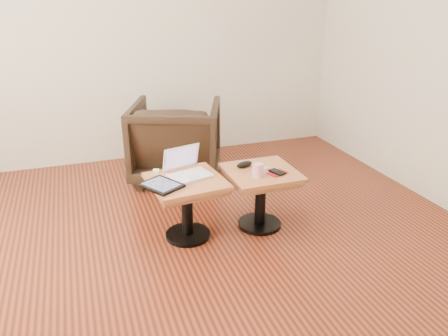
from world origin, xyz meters
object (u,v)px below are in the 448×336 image
object	(u,v)px
side_table_right	(261,185)
laptop	(187,170)
side_table_left	(187,194)
armchair	(176,141)
striped_cup	(258,170)

from	to	relation	value
side_table_right	laptop	bearing A→B (deg)	168.81
side_table_left	armchair	world-z (taller)	armchair
striped_cup	armchair	size ratio (longest dim) A/B	0.12
side_table_left	armchair	bearing A→B (deg)	74.35
side_table_left	armchair	size ratio (longest dim) A/B	0.68
side_table_right	laptop	world-z (taller)	laptop
side_table_left	side_table_right	world-z (taller)	same
side_table_left	armchair	distance (m)	1.15
striped_cup	side_table_left	bearing A→B (deg)	166.31
side_table_right	laptop	distance (m)	0.58
side_table_right	armchair	distance (m)	1.22
striped_cup	armchair	xyz separation A→B (m)	(-0.31, 1.26, -0.14)
striped_cup	laptop	bearing A→B (deg)	156.93
striped_cup	armchair	distance (m)	1.30
laptop	striped_cup	size ratio (longest dim) A/B	3.45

